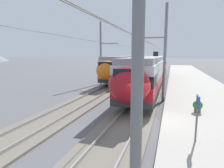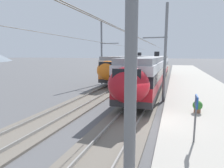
{
  "view_description": "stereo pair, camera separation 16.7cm",
  "coord_description": "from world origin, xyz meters",
  "px_view_note": "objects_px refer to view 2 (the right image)",
  "views": [
    {
      "loc": [
        -10.92,
        -1.01,
        4.1
      ],
      "look_at": [
        3.52,
        3.61,
        1.71
      ],
      "focal_mm": 29.94,
      "sensor_mm": 36.0,
      "label": 1
    },
    {
      "loc": [
        -10.87,
        -1.17,
        4.1
      ],
      "look_at": [
        3.52,
        3.61,
        1.71
      ],
      "focal_mm": 29.94,
      "sensor_mm": 36.0,
      "label": 2
    }
  ],
  "objects_px": {
    "catenary_mast_mid": "(164,53)",
    "platform_sign": "(196,108)",
    "train_near_platform": "(153,69)",
    "train_far_track": "(135,64)",
    "catenary_mast_far_side": "(103,53)",
    "catenary_mast_west": "(123,73)",
    "potted_plant_platform_edge": "(198,106)"
  },
  "relations": [
    {
      "from": "catenary_mast_mid",
      "to": "train_far_track",
      "type": "bearing_deg",
      "value": 18.54
    },
    {
      "from": "train_near_platform",
      "to": "platform_sign",
      "type": "bearing_deg",
      "value": -167.78
    },
    {
      "from": "train_near_platform",
      "to": "train_far_track",
      "type": "relative_size",
      "value": 0.9
    },
    {
      "from": "catenary_mast_west",
      "to": "train_near_platform",
      "type": "bearing_deg",
      "value": 4.43
    },
    {
      "from": "catenary_mast_west",
      "to": "platform_sign",
      "type": "xyz_separation_m",
      "value": [
        4.89,
        -1.89,
        -1.88
      ]
    },
    {
      "from": "train_near_platform",
      "to": "train_far_track",
      "type": "distance_m",
      "value": 12.01
    },
    {
      "from": "potted_plant_platform_edge",
      "to": "catenary_mast_west",
      "type": "bearing_deg",
      "value": 165.2
    },
    {
      "from": "catenary_mast_west",
      "to": "catenary_mast_far_side",
      "type": "relative_size",
      "value": 1.0
    },
    {
      "from": "train_near_platform",
      "to": "platform_sign",
      "type": "distance_m",
      "value": 16.71
    },
    {
      "from": "train_near_platform",
      "to": "catenary_mast_west",
      "type": "relative_size",
      "value": 0.62
    },
    {
      "from": "train_far_track",
      "to": "catenary_mast_far_side",
      "type": "relative_size",
      "value": 0.69
    },
    {
      "from": "catenary_mast_far_side",
      "to": "platform_sign",
      "type": "bearing_deg",
      "value": -146.94
    },
    {
      "from": "train_far_track",
      "to": "catenary_mast_west",
      "type": "bearing_deg",
      "value": -168.87
    },
    {
      "from": "train_near_platform",
      "to": "catenary_mast_far_side",
      "type": "distance_m",
      "value": 7.17
    },
    {
      "from": "train_near_platform",
      "to": "potted_plant_platform_edge",
      "type": "xyz_separation_m",
      "value": [
        -11.75,
        -4.14,
        -1.43
      ]
    },
    {
      "from": "platform_sign",
      "to": "catenary_mast_far_side",
      "type": "bearing_deg",
      "value": 33.06
    },
    {
      "from": "train_near_platform",
      "to": "catenary_mast_far_side",
      "type": "relative_size",
      "value": 0.62
    },
    {
      "from": "train_far_track",
      "to": "potted_plant_platform_edge",
      "type": "height_order",
      "value": "train_far_track"
    },
    {
      "from": "train_far_track",
      "to": "catenary_mast_far_side",
      "type": "xyz_separation_m",
      "value": [
        -11.44,
        2.13,
        2.13
      ]
    },
    {
      "from": "train_near_platform",
      "to": "catenary_mast_mid",
      "type": "xyz_separation_m",
      "value": [
        -7.94,
        -1.66,
        2.05
      ]
    },
    {
      "from": "catenary_mast_west",
      "to": "catenary_mast_mid",
      "type": "height_order",
      "value": "catenary_mast_mid"
    },
    {
      "from": "potted_plant_platform_edge",
      "to": "train_near_platform",
      "type": "bearing_deg",
      "value": 19.42
    },
    {
      "from": "catenary_mast_far_side",
      "to": "train_far_track",
      "type": "bearing_deg",
      "value": -10.56
    },
    {
      "from": "train_near_platform",
      "to": "catenary_mast_mid",
      "type": "relative_size",
      "value": 0.62
    },
    {
      "from": "train_near_platform",
      "to": "catenary_mast_west",
      "type": "height_order",
      "value": "catenary_mast_west"
    },
    {
      "from": "train_far_track",
      "to": "catenary_mast_far_side",
      "type": "height_order",
      "value": "catenary_mast_far_side"
    },
    {
      "from": "train_far_track",
      "to": "catenary_mast_mid",
      "type": "xyz_separation_m",
      "value": [
        -18.99,
        -6.37,
        2.04
      ]
    },
    {
      "from": "catenary_mast_mid",
      "to": "platform_sign",
      "type": "bearing_deg",
      "value": -167.43
    },
    {
      "from": "catenary_mast_far_side",
      "to": "potted_plant_platform_edge",
      "type": "relative_size",
      "value": 60.07
    },
    {
      "from": "platform_sign",
      "to": "catenary_mast_west",
      "type": "bearing_deg",
      "value": 158.86
    },
    {
      "from": "catenary_mast_west",
      "to": "platform_sign",
      "type": "height_order",
      "value": "catenary_mast_west"
    },
    {
      "from": "catenary_mast_west",
      "to": "platform_sign",
      "type": "relative_size",
      "value": 23.07
    }
  ]
}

